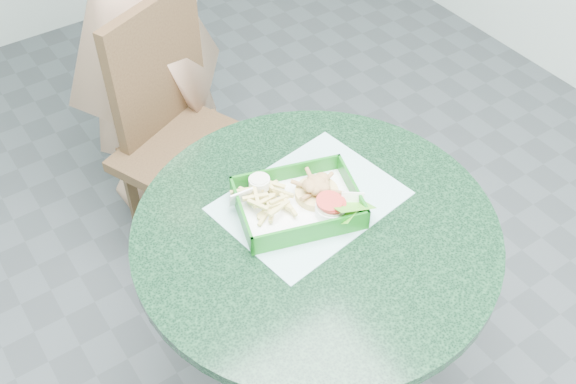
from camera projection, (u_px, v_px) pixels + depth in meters
cafe_table at (314, 275)px, 1.76m from camera, size 0.90×0.90×0.75m
dining_chair at (177, 122)px, 2.27m from camera, size 0.42×0.42×0.93m
placemat at (310, 206)px, 1.70m from camera, size 0.47×0.38×0.00m
food_basket at (298, 212)px, 1.66m from camera, size 0.29×0.21×0.06m
crab_sandwich at (311, 189)px, 1.67m from camera, size 0.11×0.11×0.07m
fries_pile at (268, 210)px, 1.64m from camera, size 0.11×0.12×0.04m
sauce_ramekin at (255, 197)px, 1.66m from camera, size 0.05×0.05×0.03m
garnish_cup at (336, 205)px, 1.65m from camera, size 0.12×0.11×0.05m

